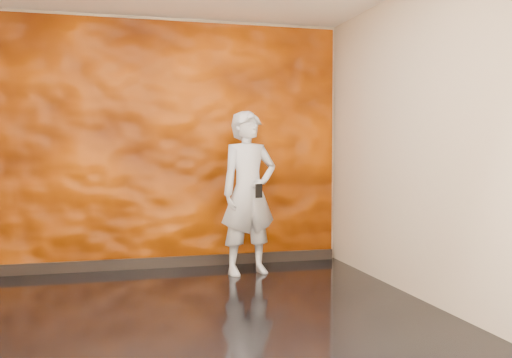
{
  "coord_description": "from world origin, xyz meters",
  "views": [
    {
      "loc": [
        -0.68,
        -4.48,
        1.33
      ],
      "look_at": [
        0.76,
        1.01,
        1.04
      ],
      "focal_mm": 40.0,
      "sensor_mm": 36.0,
      "label": 1
    }
  ],
  "objects": [
    {
      "name": "room",
      "position": [
        0.0,
        0.0,
        1.4
      ],
      "size": [
        4.02,
        4.02,
        2.81
      ],
      "color": "black",
      "rests_on": "ground"
    },
    {
      "name": "phone",
      "position": [
        0.82,
        1.11,
        0.91
      ],
      "size": [
        0.08,
        0.04,
        0.14
      ],
      "primitive_type": "cube",
      "rotation": [
        0.0,
        0.0,
        0.35
      ],
      "color": "black",
      "rests_on": "man"
    },
    {
      "name": "baseboard",
      "position": [
        0.0,
        1.92,
        0.06
      ],
      "size": [
        3.9,
        0.04,
        0.12
      ],
      "primitive_type": "cube",
      "color": "black",
      "rests_on": "ground"
    },
    {
      "name": "feature_wall",
      "position": [
        0.0,
        1.96,
        1.38
      ],
      "size": [
        3.9,
        0.06,
        2.75
      ],
      "primitive_type": "cube",
      "color": "#C44D00",
      "rests_on": "ground"
    },
    {
      "name": "man",
      "position": [
        0.78,
        1.39,
        0.87
      ],
      "size": [
        0.71,
        0.54,
        1.74
      ],
      "primitive_type": "imported",
      "rotation": [
        0.0,
        0.0,
        0.21
      ],
      "color": "#A0A4AE",
      "rests_on": "ground"
    }
  ]
}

